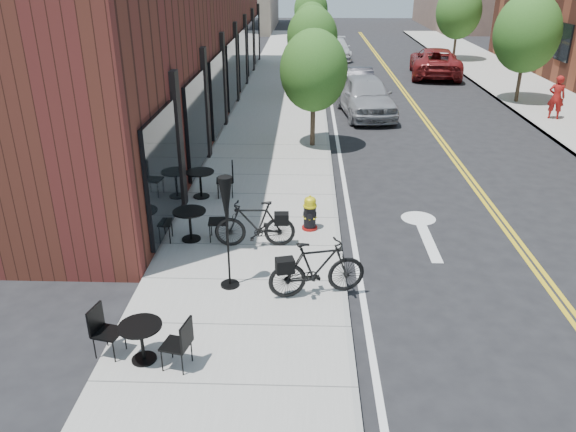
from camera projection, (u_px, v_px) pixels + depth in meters
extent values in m
plane|color=black|center=(346.00, 286.00, 10.96)|extent=(120.00, 120.00, 0.00)
cube|color=#9E9B93|center=(273.00, 138.00, 20.11)|extent=(4.00, 70.00, 0.12)
cube|color=#4B2218|center=(166.00, 26.00, 22.48)|extent=(5.00, 28.00, 7.00)
cylinder|color=#382B1E|center=(313.00, 122.00, 18.80)|extent=(0.16, 0.16, 1.61)
ellipsoid|color=#2D601E|center=(314.00, 71.00, 18.11)|extent=(2.20, 2.20, 2.64)
cylinder|color=#382B1E|center=(312.00, 77.00, 26.08)|extent=(0.16, 0.16, 1.68)
ellipsoid|color=#2D601E|center=(312.00, 37.00, 25.36)|extent=(2.30, 2.30, 2.76)
cylinder|color=#382B1E|center=(311.00, 53.00, 33.39)|extent=(0.16, 0.16, 1.57)
ellipsoid|color=#2D601E|center=(311.00, 24.00, 32.72)|extent=(2.10, 2.10, 2.52)
cylinder|color=#382B1E|center=(310.00, 36.00, 40.65)|extent=(0.16, 0.16, 1.71)
ellipsoid|color=#2D601E|center=(311.00, 10.00, 39.91)|extent=(2.40, 2.40, 2.88)
cylinder|color=#382B1E|center=(519.00, 81.00, 24.86)|extent=(0.16, 0.16, 1.82)
ellipsoid|color=#2D601E|center=(527.00, 33.00, 24.03)|extent=(2.80, 2.80, 3.36)
cylinder|color=#382B1E|center=(455.00, 45.00, 35.80)|extent=(0.16, 0.16, 1.82)
ellipsoid|color=#2D601E|center=(459.00, 11.00, 34.96)|extent=(2.80, 2.80, 3.36)
cylinder|color=maroon|center=(310.00, 228.00, 13.07)|extent=(0.38, 0.38, 0.05)
cylinder|color=black|center=(310.00, 217.00, 12.95)|extent=(0.29, 0.29, 0.54)
cylinder|color=yellow|center=(310.00, 206.00, 12.84)|extent=(0.33, 0.33, 0.04)
cylinder|color=yellow|center=(310.00, 203.00, 12.81)|extent=(0.28, 0.28, 0.13)
ellipsoid|color=yellow|center=(310.00, 200.00, 12.78)|extent=(0.27, 0.27, 0.16)
cylinder|color=yellow|center=(310.00, 197.00, 12.75)|extent=(0.05, 0.05, 0.05)
imported|color=black|center=(255.00, 224.00, 12.07)|extent=(1.77, 0.57, 1.05)
imported|color=black|center=(317.00, 268.00, 10.26)|extent=(1.90, 0.94, 1.10)
cylinder|color=black|center=(144.00, 359.00, 8.74)|extent=(0.47, 0.47, 0.03)
cylinder|color=black|center=(142.00, 343.00, 8.62)|extent=(0.06, 0.06, 0.62)
cylinder|color=black|center=(140.00, 326.00, 8.49)|extent=(0.81, 0.81, 0.03)
cylinder|color=black|center=(191.00, 239.00, 12.56)|extent=(0.46, 0.46, 0.03)
cylinder|color=black|center=(190.00, 226.00, 12.43)|extent=(0.06, 0.06, 0.67)
cylinder|color=black|center=(189.00, 211.00, 12.29)|extent=(0.79, 0.79, 0.03)
cylinder|color=black|center=(201.00, 196.00, 14.86)|extent=(0.49, 0.49, 0.03)
cylinder|color=black|center=(201.00, 184.00, 14.72)|extent=(0.07, 0.07, 0.68)
cylinder|color=black|center=(200.00, 172.00, 14.58)|extent=(0.84, 0.84, 0.03)
cylinder|color=black|center=(230.00, 284.00, 10.76)|extent=(0.36, 0.36, 0.04)
cylinder|color=black|center=(228.00, 234.00, 10.32)|extent=(0.04, 0.04, 2.14)
cone|color=black|center=(226.00, 202.00, 10.06)|extent=(0.26, 0.26, 0.95)
imported|color=gray|center=(365.00, 96.00, 23.04)|extent=(2.47, 4.98, 1.63)
imported|color=black|center=(358.00, 83.00, 26.41)|extent=(1.43, 3.94, 1.29)
imported|color=silver|center=(336.00, 49.00, 36.94)|extent=(1.89, 4.46, 1.28)
imported|color=maroon|center=(435.00, 62.00, 31.18)|extent=(3.29, 5.88, 1.55)
imported|color=maroon|center=(556.00, 97.00, 22.05)|extent=(0.72, 0.58, 1.70)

